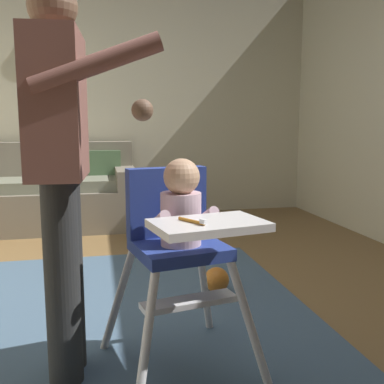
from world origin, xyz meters
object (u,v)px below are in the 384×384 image
Objects in this scene: high_chair at (179,228)px; adult_standing at (61,164)px; toy_ball at (217,280)px; wall_clock at (33,48)px; couch at (49,195)px.

high_chair is 0.58× the size of adult_standing.
high_chair is 5.80× the size of toy_ball.
wall_clock is at bearing -175.39° from high_chair.
adult_standing is at bearing -137.83° from toy_ball.
couch is at bearing -175.42° from high_chair.
adult_standing reaches higher than high_chair.
toy_ball is (0.38, 0.81, -0.54)m from high_chair.
high_chair is at bearing -0.52° from adult_standing.
couch is at bearing 101.03° from adult_standing.
adult_standing is (-0.47, 0.04, 0.28)m from high_chair.
adult_standing is (0.36, -2.89, 0.57)m from couch.
wall_clock is (-0.14, 0.48, 1.53)m from couch.
wall_clock is at bearing 117.52° from toy_ball.
high_chair is at bearing -74.16° from wall_clock.
high_chair is 3.19× the size of wall_clock.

